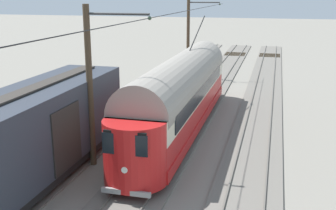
{
  "coord_description": "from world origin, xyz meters",
  "views": [
    {
      "loc": [
        -5.06,
        22.28,
        7.7
      ],
      "look_at": [
        0.51,
        1.06,
        1.72
      ],
      "focal_mm": 44.31,
      "sensor_mm": 36.0,
      "label": 1
    }
  ],
  "objects": [
    {
      "name": "ground_plane",
      "position": [
        0.0,
        0.0,
        0.0
      ],
      "size": [
        220.0,
        220.0,
        0.0
      ],
      "primitive_type": "plane",
      "color": "gray"
    },
    {
      "name": "track_streetcar_siding",
      "position": [
        -4.29,
        -0.31,
        0.05
      ],
      "size": [
        2.8,
        80.0,
        0.18
      ],
      "color": "#666059",
      "rests_on": "ground"
    },
    {
      "name": "track_adjacent_siding",
      "position": [
        0.0,
        -0.31,
        0.05
      ],
      "size": [
        2.8,
        80.0,
        0.18
      ],
      "color": "#666059",
      "rests_on": "ground"
    },
    {
      "name": "track_third_siding",
      "position": [
        4.29,
        -0.31,
        0.05
      ],
      "size": [
        2.8,
        80.0,
        0.18
      ],
      "color": "#666059",
      "rests_on": "ground"
    },
    {
      "name": "vintage_streetcar",
      "position": [
        0.0,
        0.16,
        2.27
      ],
      "size": [
        2.65,
        18.19,
        5.94
      ],
      "color": "red",
      "rests_on": "ground"
    },
    {
      "name": "boxcar_adjacent",
      "position": [
        4.29,
        8.18,
        2.16
      ],
      "size": [
        2.96,
        11.92,
        3.85
      ],
      "color": "#2D333D",
      "rests_on": "ground"
    },
    {
      "name": "catenary_pole_foreground",
      "position": [
        2.71,
        -14.88,
        3.79
      ],
      "size": [
        3.02,
        0.28,
        7.24
      ],
      "color": "#423323",
      "rests_on": "ground"
    },
    {
      "name": "catenary_pole_mid_near",
      "position": [
        2.71,
        5.92,
        3.79
      ],
      "size": [
        3.02,
        0.28,
        7.24
      ],
      "color": "#423323",
      "rests_on": "ground"
    },
    {
      "name": "overhead_wire_run",
      "position": [
        0.05,
        5.14,
        6.69
      ],
      "size": [
        2.81,
        45.6,
        0.18
      ],
      "color": "black",
      "rests_on": "ground"
    },
    {
      "name": "spare_tie_stack",
      "position": [
        7.69,
        -1.02,
        0.27
      ],
      "size": [
        2.4,
        2.4,
        0.54
      ],
      "color": "#2D2316",
      "rests_on": "ground"
    }
  ]
}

